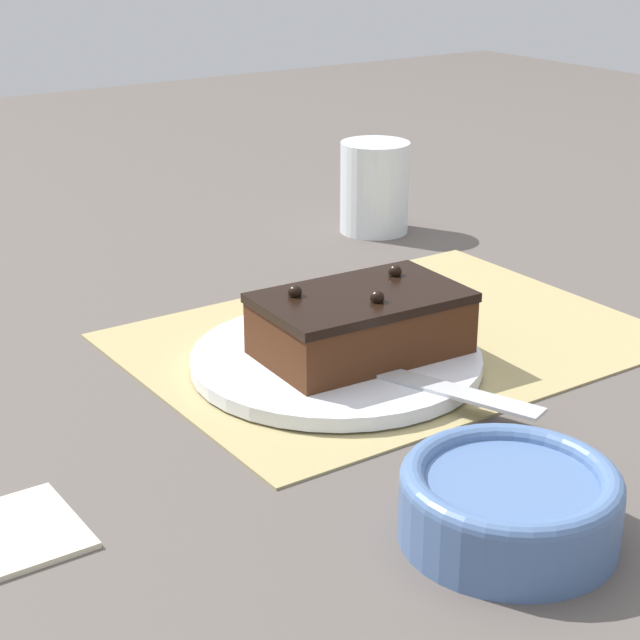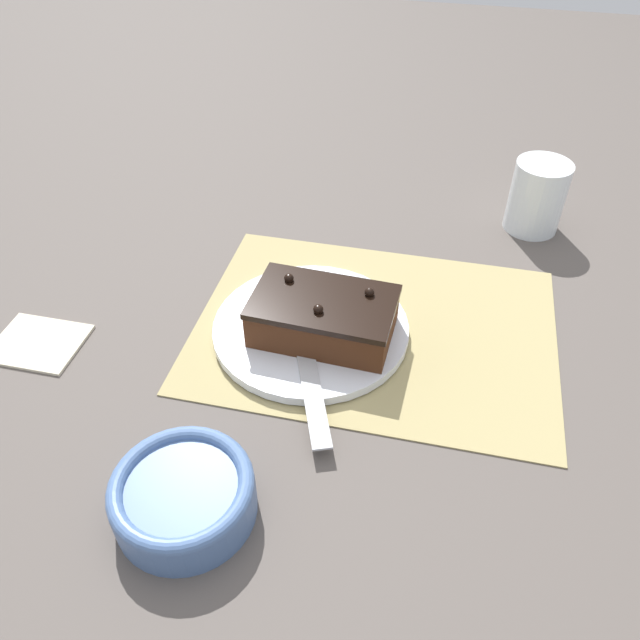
{
  "view_description": "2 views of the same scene",
  "coord_description": "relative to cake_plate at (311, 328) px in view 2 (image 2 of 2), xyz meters",
  "views": [
    {
      "loc": [
        -0.57,
        -0.71,
        0.38
      ],
      "look_at": [
        -0.07,
        0.0,
        0.04
      ],
      "focal_mm": 60.0,
      "sensor_mm": 36.0,
      "label": 1
    },
    {
      "loc": [
        0.06,
        -0.6,
        0.55
      ],
      "look_at": [
        -0.06,
        -0.05,
        0.05
      ],
      "focal_mm": 35.0,
      "sensor_mm": 36.0,
      "label": 2
    }
  ],
  "objects": [
    {
      "name": "folded_napkin",
      "position": [
        -0.33,
        -0.09,
        -0.01
      ],
      "size": [
        0.11,
        0.09,
        0.01
      ],
      "primitive_type": "cube",
      "color": "beige",
      "rests_on": "ground_plane"
    },
    {
      "name": "cake_plate",
      "position": [
        0.0,
        0.0,
        0.0
      ],
      "size": [
        0.25,
        0.25,
        0.01
      ],
      "color": "white",
      "rests_on": "placemat_woven"
    },
    {
      "name": "placemat_woven",
      "position": [
        0.08,
        0.03,
        -0.01
      ],
      "size": [
        0.46,
        0.34,
        0.0
      ],
      "primitive_type": "cube",
      "color": "tan",
      "rests_on": "ground_plane"
    },
    {
      "name": "ground_plane",
      "position": [
        0.08,
        0.03,
        -0.01
      ],
      "size": [
        3.0,
        3.0,
        0.0
      ],
      "primitive_type": "plane",
      "color": "#544C47"
    },
    {
      "name": "small_bowl",
      "position": [
        -0.06,
        -0.27,
        0.02
      ],
      "size": [
        0.14,
        0.14,
        0.05
      ],
      "color": "#4C6B9E",
      "rests_on": "ground_plane"
    },
    {
      "name": "drinking_glass",
      "position": [
        0.28,
        0.32,
        0.04
      ],
      "size": [
        0.08,
        0.08,
        0.11
      ],
      "color": "white",
      "rests_on": "ground_plane"
    },
    {
      "name": "serving_knife",
      "position": [
        0.0,
        -0.05,
        0.01
      ],
      "size": [
        0.1,
        0.22,
        0.01
      ],
      "rotation": [
        0.0,
        0.0,
        3.51
      ],
      "color": "#472D19",
      "rests_on": "cake_plate"
    },
    {
      "name": "chocolate_cake",
      "position": [
        0.02,
        -0.01,
        0.03
      ],
      "size": [
        0.18,
        0.11,
        0.06
      ],
      "rotation": [
        0.0,
        0.0,
        -0.05
      ],
      "color": "#472614",
      "rests_on": "cake_plate"
    }
  ]
}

